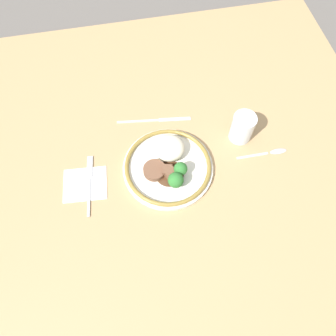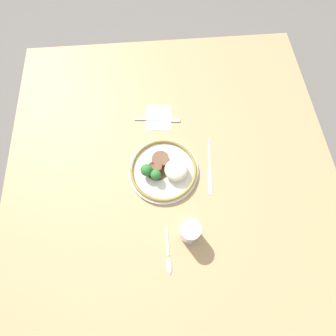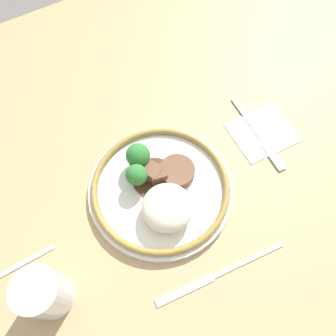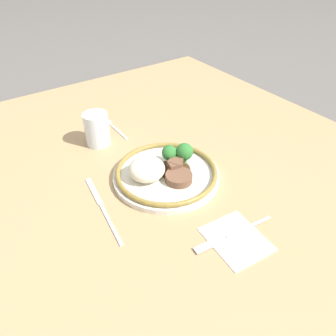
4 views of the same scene
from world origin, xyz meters
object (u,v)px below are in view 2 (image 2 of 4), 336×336
at_px(juice_glass, 190,232).
at_px(fork, 162,120).
at_px(plate, 164,170).
at_px(spoon, 169,259).
at_px(knife, 210,168).

bearing_deg(juice_glass, fork, -172.81).
height_order(plate, juice_glass, juice_glass).
distance_m(fork, spoon, 0.54).
bearing_deg(fork, knife, -47.34).
bearing_deg(knife, fork, -136.25).
height_order(plate, knife, plate).
distance_m(fork, knife, 0.28).
distance_m(juice_glass, spoon, 0.11).
relative_size(plate, spoon, 1.69).
bearing_deg(juice_glass, knife, 155.75).
xyz_separation_m(juice_glass, knife, (-0.24, 0.11, -0.04)).
xyz_separation_m(fork, knife, (0.22, 0.16, -0.00)).
height_order(juice_glass, knife, juice_glass).
relative_size(juice_glass, spoon, 0.60).
height_order(plate, spoon, plate).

